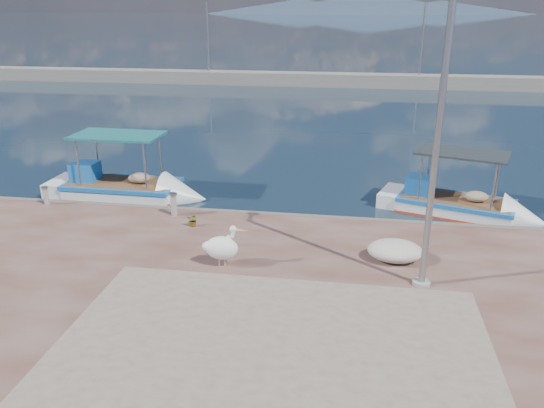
{
  "coord_description": "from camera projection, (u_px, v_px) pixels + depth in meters",
  "views": [
    {
      "loc": [
        2.44,
        -11.53,
        7.08
      ],
      "look_at": [
        0.0,
        3.8,
        1.3
      ],
      "focal_mm": 35.0,
      "sensor_mm": 36.0,
      "label": 1
    }
  ],
  "objects": [
    {
      "name": "quay_patch",
      "position": [
        268.0,
        364.0,
        10.41
      ],
      "size": [
        9.0,
        7.0,
        0.01
      ],
      "primitive_type": "cube",
      "color": "gray",
      "rests_on": "quay"
    },
    {
      "name": "ground",
      "position": [
        249.0,
        303.0,
        13.5
      ],
      "size": [
        1400.0,
        1400.0,
        0.0
      ],
      "primitive_type": "plane",
      "color": "#162635",
      "rests_on": "ground"
    },
    {
      "name": "mountains",
      "position": [
        364.0,
        5.0,
        611.11
      ],
      "size": [
        370.0,
        280.0,
        22.0
      ],
      "color": "#28384C",
      "rests_on": "ground"
    },
    {
      "name": "potted_plant",
      "position": [
        193.0,
        220.0,
        16.88
      ],
      "size": [
        0.43,
        0.39,
        0.42
      ],
      "primitive_type": "imported",
      "rotation": [
        0.0,
        0.0,
        -0.17
      ],
      "color": "#33722D",
      "rests_on": "quay"
    },
    {
      "name": "breakwater",
      "position": [
        332.0,
        80.0,
        50.31
      ],
      "size": [
        120.0,
        2.2,
        7.5
      ],
      "color": "gray",
      "rests_on": "ground"
    },
    {
      "name": "pelican",
      "position": [
        222.0,
        247.0,
        14.16
      ],
      "size": [
        1.23,
        0.69,
        1.18
      ],
      "rotation": [
        0.0,
        0.0,
        0.16
      ],
      "color": "tan",
      "rests_on": "quay"
    },
    {
      "name": "bollard_near",
      "position": [
        174.0,
        203.0,
        17.68
      ],
      "size": [
        0.26,
        0.26,
        0.8
      ],
      "color": "gray",
      "rests_on": "quay"
    },
    {
      "name": "boat_right",
      "position": [
        454.0,
        207.0,
        19.39
      ],
      "size": [
        5.87,
        3.46,
        2.68
      ],
      "rotation": [
        0.0,
        0.0,
        -0.31
      ],
      "color": "white",
      "rests_on": "ground"
    },
    {
      "name": "boat_left",
      "position": [
        122.0,
        191.0,
        21.06
      ],
      "size": [
        6.14,
        2.13,
        2.94
      ],
      "rotation": [
        0.0,
        0.0,
        -0.02
      ],
      "color": "white",
      "rests_on": "ground"
    },
    {
      "name": "net_pile_d",
      "position": [
        395.0,
        251.0,
        14.59
      ],
      "size": [
        1.51,
        1.13,
        0.57
      ],
      "primitive_type": "ellipsoid",
      "color": "silver",
      "rests_on": "quay"
    },
    {
      "name": "lamp_post",
      "position": [
        435.0,
        158.0,
        12.25
      ],
      "size": [
        0.44,
        0.96,
        7.0
      ],
      "color": "gray",
      "rests_on": "quay"
    },
    {
      "name": "bollard_far",
      "position": [
        46.0,
        195.0,
        18.67
      ],
      "size": [
        0.22,
        0.22,
        0.67
      ],
      "color": "gray",
      "rests_on": "quay"
    }
  ]
}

